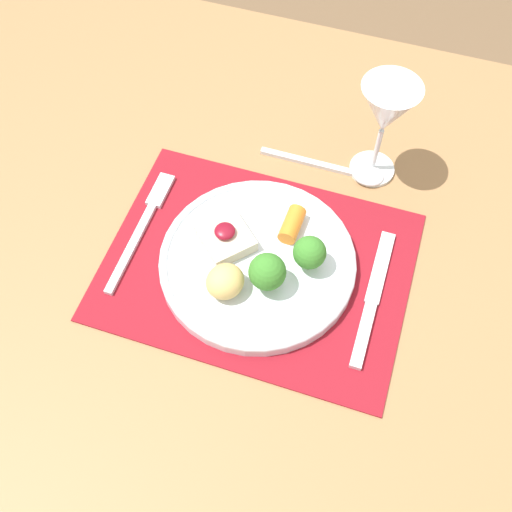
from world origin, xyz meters
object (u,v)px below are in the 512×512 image
(dinner_plate, at_px, (256,259))
(knife, at_px, (371,306))
(wine_glass_near, at_px, (386,113))
(fork, at_px, (144,222))
(spoon, at_px, (352,172))

(dinner_plate, relative_size, knife, 1.28)
(wine_glass_near, bearing_deg, dinner_plate, -117.95)
(dinner_plate, relative_size, fork, 1.28)
(dinner_plate, height_order, fork, dinner_plate)
(dinner_plate, distance_m, spoon, 0.22)
(fork, bearing_deg, wine_glass_near, 34.23)
(knife, bearing_deg, spoon, 110.90)
(knife, relative_size, wine_glass_near, 1.26)
(spoon, xyz_separation_m, wine_glass_near, (0.03, 0.02, 0.12))
(knife, height_order, spoon, spoon)
(knife, xyz_separation_m, wine_glass_near, (-0.05, 0.24, 0.12))
(knife, bearing_deg, fork, 176.07)
(dinner_plate, distance_m, wine_glass_near, 0.27)
(spoon, bearing_deg, knife, -68.08)
(fork, relative_size, spoon, 1.09)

